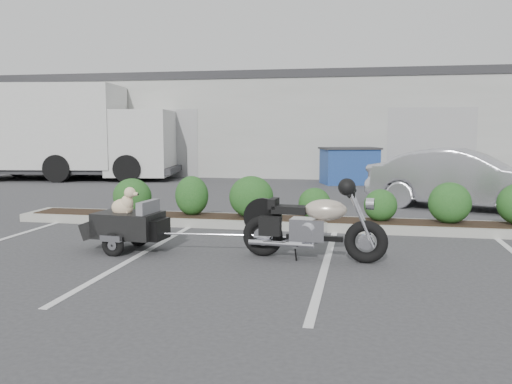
% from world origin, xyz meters
% --- Properties ---
extents(ground, '(90.00, 90.00, 0.00)m').
position_xyz_m(ground, '(0.00, 0.00, 0.00)').
color(ground, '#38383A').
rests_on(ground, ground).
extents(planter_kerb, '(12.00, 1.00, 0.15)m').
position_xyz_m(planter_kerb, '(1.00, 2.20, 0.07)').
color(planter_kerb, '#9E9E93').
rests_on(planter_kerb, ground).
extents(building, '(26.00, 10.00, 4.00)m').
position_xyz_m(building, '(0.00, 17.00, 2.00)').
color(building, '#9EA099').
rests_on(building, ground).
extents(motorcycle, '(2.07, 0.73, 1.19)m').
position_xyz_m(motorcycle, '(0.99, -0.33, 0.47)').
color(motorcycle, black).
rests_on(motorcycle, ground).
extents(pet_trailer, '(1.66, 0.94, 0.98)m').
position_xyz_m(pet_trailer, '(-1.79, -0.31, 0.41)').
color(pet_trailer, black).
rests_on(pet_trailer, ground).
extents(sedan, '(4.44, 2.83, 1.38)m').
position_xyz_m(sedan, '(3.93, 5.25, 0.69)').
color(sedan, silver).
rests_on(sedan, ground).
extents(dumpster, '(2.17, 1.80, 1.23)m').
position_xyz_m(dumpster, '(1.23, 10.62, 0.62)').
color(dumpster, navy).
rests_on(dumpster, ground).
extents(delivery_truck, '(7.75, 3.53, 3.42)m').
position_xyz_m(delivery_truck, '(-8.72, 10.42, 1.64)').
color(delivery_truck, silver).
rests_on(delivery_truck, ground).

